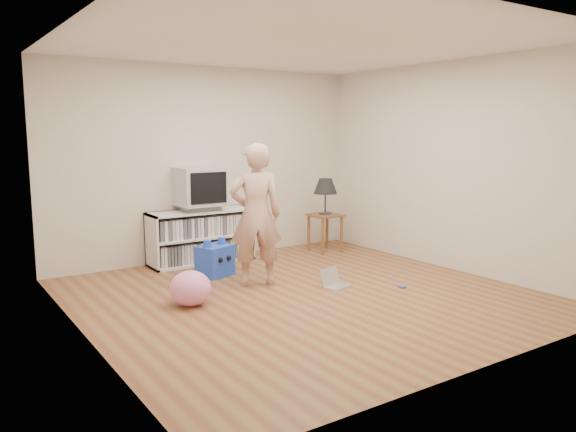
# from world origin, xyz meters

# --- Properties ---
(ground) EXTENTS (4.50, 4.50, 0.00)m
(ground) POSITION_xyz_m (0.00, 0.00, 0.00)
(ground) COLOR brown
(ground) RESTS_ON ground
(walls) EXTENTS (4.52, 4.52, 2.60)m
(walls) POSITION_xyz_m (0.00, 0.00, 1.30)
(walls) COLOR beige
(walls) RESTS_ON ground
(ceiling) EXTENTS (4.50, 4.50, 0.01)m
(ceiling) POSITION_xyz_m (0.00, 0.00, 2.60)
(ceiling) COLOR white
(ceiling) RESTS_ON walls
(media_unit) EXTENTS (1.40, 0.45, 0.70)m
(media_unit) POSITION_xyz_m (-0.24, 2.04, 0.35)
(media_unit) COLOR white
(media_unit) RESTS_ON ground
(dvd_deck) EXTENTS (0.45, 0.35, 0.07)m
(dvd_deck) POSITION_xyz_m (-0.24, 2.02, 0.73)
(dvd_deck) COLOR gray
(dvd_deck) RESTS_ON media_unit
(crt_tv) EXTENTS (0.60, 0.53, 0.50)m
(crt_tv) POSITION_xyz_m (-0.24, 2.02, 1.02)
(crt_tv) COLOR #B4B4BA
(crt_tv) RESTS_ON dvd_deck
(side_table) EXTENTS (0.42, 0.42, 0.55)m
(side_table) POSITION_xyz_m (1.56, 1.65, 0.42)
(side_table) COLOR brown
(side_table) RESTS_ON ground
(table_lamp) EXTENTS (0.34, 0.34, 0.52)m
(table_lamp) POSITION_xyz_m (1.56, 1.65, 0.94)
(table_lamp) COLOR #333333
(table_lamp) RESTS_ON side_table
(person) EXTENTS (0.69, 0.58, 1.61)m
(person) POSITION_xyz_m (-0.21, 0.64, 0.80)
(person) COLOR #D0A38E
(person) RESTS_ON ground
(laptop) EXTENTS (0.35, 0.31, 0.20)m
(laptop) POSITION_xyz_m (0.49, 0.10, 0.06)
(laptop) COLOR silver
(laptop) RESTS_ON ground
(playing_cards) EXTENTS (0.09, 0.11, 0.02)m
(playing_cards) POSITION_xyz_m (1.09, -0.36, 0.01)
(playing_cards) COLOR #4552B8
(playing_cards) RESTS_ON ground
(plush_blue) EXTENTS (0.47, 0.42, 0.45)m
(plush_blue) POSITION_xyz_m (-0.41, 1.27, 0.19)
(plush_blue) COLOR blue
(plush_blue) RESTS_ON ground
(plush_pink) EXTENTS (0.53, 0.53, 0.35)m
(plush_pink) POSITION_xyz_m (-1.14, 0.35, 0.18)
(plush_pink) COLOR #FC86CA
(plush_pink) RESTS_ON ground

